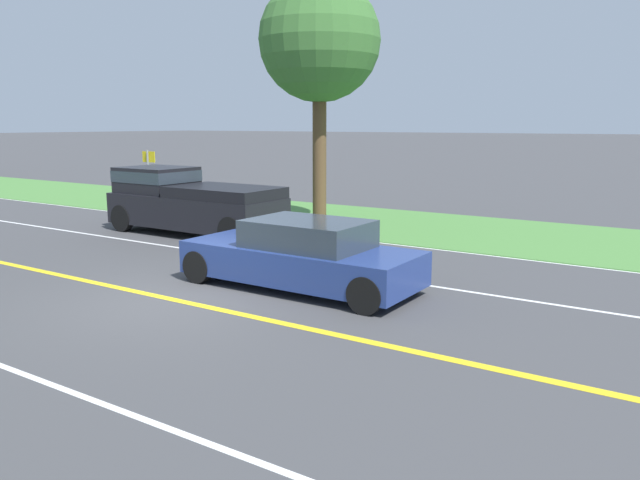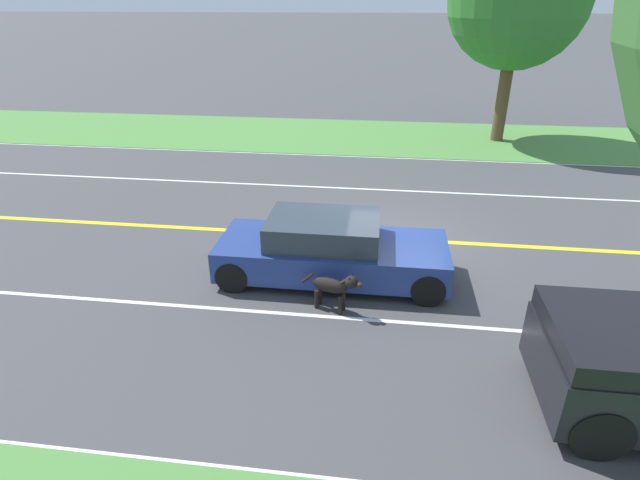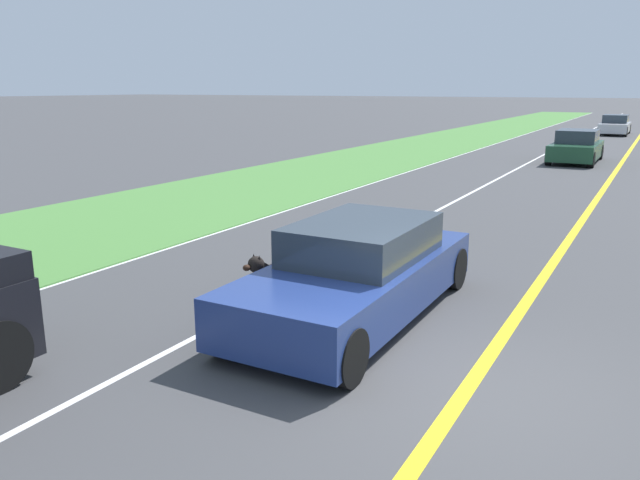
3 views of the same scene
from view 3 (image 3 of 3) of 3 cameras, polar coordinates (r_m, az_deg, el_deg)
The scene contains 8 objects.
ground_plane at distance 7.07m, azimuth 13.24°, elevation -13.19°, with size 400.00×400.00×0.00m, color #424244.
centre_divider_line at distance 7.07m, azimuth 13.24°, elevation -13.16°, with size 0.18×160.00×0.01m, color yellow.
lane_edge_line_right at distance 11.00m, azimuth -24.52°, elevation -4.17°, with size 0.14×160.00×0.01m, color white.
lane_dash_same_dir at distance 8.56m, azimuth -10.12°, elevation -8.09°, with size 0.10×160.00×0.01m, color white.
ego_car at distance 8.75m, azimuth 3.49°, elevation -3.00°, with size 1.87×4.73×1.35m.
dog at distance 9.19m, azimuth -4.23°, elevation -2.92°, with size 0.51×1.20×0.85m.
car_trailing_near at distance 29.28m, azimuth 22.39°, elevation 7.85°, with size 1.86×4.31×1.38m.
car_trailing_mid at distance 47.64m, azimuth 25.35°, elevation 9.46°, with size 1.82×4.37×1.33m.
Camera 3 is at (-1.58, 6.12, 3.17)m, focal length 35.00 mm.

